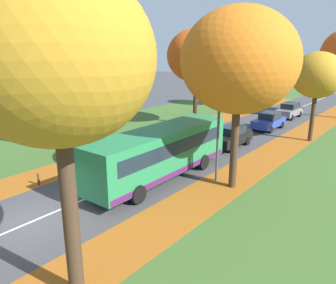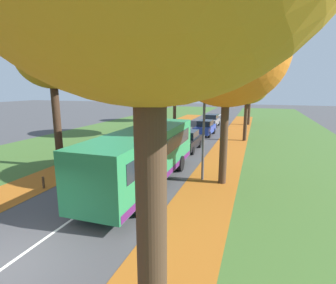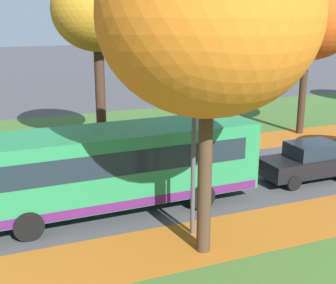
# 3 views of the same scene
# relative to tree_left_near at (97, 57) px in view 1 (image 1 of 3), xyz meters

# --- Properties ---
(ground_plane) EXTENTS (160.00, 160.00, 0.00)m
(ground_plane) POSITION_rel_tree_left_near_xyz_m (5.49, -8.77, -6.90)
(ground_plane) COLOR #424244
(grass_verge_left) EXTENTS (12.00, 90.00, 0.01)m
(grass_verge_left) POSITION_rel_tree_left_near_xyz_m (-3.71, 11.23, -6.90)
(grass_verge_left) COLOR #3D6028
(grass_verge_left) RESTS_ON ground
(leaf_litter_left) EXTENTS (2.80, 60.00, 0.00)m
(leaf_litter_left) POSITION_rel_tree_left_near_xyz_m (0.89, 5.23, -6.89)
(leaf_litter_left) COLOR #9E5619
(leaf_litter_left) RESTS_ON grass_verge_left
(leaf_litter_right) EXTENTS (2.80, 60.00, 0.00)m
(leaf_litter_right) POSITION_rel_tree_left_near_xyz_m (10.09, 5.23, -6.89)
(leaf_litter_right) COLOR #9E5619
(leaf_litter_right) RESTS_ON grass_verge_right
(road_centre_line) EXTENTS (0.12, 80.00, 0.01)m
(road_centre_line) POSITION_rel_tree_left_near_xyz_m (5.49, 11.23, -6.90)
(road_centre_line) COLOR silver
(road_centre_line) RESTS_ON ground
(tree_left_near) EXTENTS (4.23, 4.23, 8.88)m
(tree_left_near) POSITION_rel_tree_left_near_xyz_m (0.00, 0.00, 0.00)
(tree_left_near) COLOR #382619
(tree_left_near) RESTS_ON ground
(tree_left_mid) EXTENTS (5.65, 5.65, 9.32)m
(tree_left_mid) POSITION_rel_tree_left_near_xyz_m (0.33, 11.77, -0.14)
(tree_left_mid) COLOR #382619
(tree_left_mid) RESTS_ON ground
(tree_left_far) EXTENTS (4.08, 4.08, 8.64)m
(tree_left_far) POSITION_rel_tree_left_near_xyz_m (0.38, 24.19, -0.18)
(tree_left_far) COLOR #422D1E
(tree_left_far) RESTS_ON ground
(tree_right_nearest) EXTENTS (5.16, 5.16, 9.55)m
(tree_right_nearest) POSITION_rel_tree_left_near_xyz_m (10.80, -10.20, 0.28)
(tree_right_nearest) COLOR #422D1E
(tree_right_nearest) RESTS_ON ground
(tree_right_near) EXTENTS (5.97, 5.97, 9.53)m
(tree_right_near) POSITION_rel_tree_left_near_xyz_m (10.63, 0.31, -0.07)
(tree_right_near) COLOR #422D1E
(tree_right_near) RESTS_ON ground
(tree_right_mid) EXTENTS (4.05, 4.05, 7.23)m
(tree_right_mid) POSITION_rel_tree_left_near_xyz_m (11.18, 12.86, -1.52)
(tree_right_mid) COLOR #422D1E
(tree_right_mid) RESTS_ON ground
(bollard_second) EXTENTS (0.12, 0.12, 0.69)m
(bollard_second) POSITION_rel_tree_left_near_xyz_m (1.99, -6.33, -6.55)
(bollard_second) COLOR #4C3823
(bollard_second) RESTS_ON ground
(bollard_third) EXTENTS (0.12, 0.12, 0.63)m
(bollard_third) POSITION_rel_tree_left_near_xyz_m (1.93, -3.50, -6.58)
(bollard_third) COLOR #4C3823
(bollard_third) RESTS_ON ground
(bollard_fourth) EXTENTS (0.12, 0.12, 0.67)m
(bollard_fourth) POSITION_rel_tree_left_near_xyz_m (1.91, -0.67, -6.57)
(bollard_fourth) COLOR #4C3823
(bollard_fourth) RESTS_ON ground
(bollard_fifth) EXTENTS (0.12, 0.12, 0.59)m
(bollard_fifth) POSITION_rel_tree_left_near_xyz_m (1.97, 2.16, -6.61)
(bollard_fifth) COLOR #4C3823
(bollard_fifth) RESTS_ON ground
(bollard_sixth) EXTENTS (0.12, 0.12, 0.75)m
(bollard_sixth) POSITION_rel_tree_left_near_xyz_m (1.93, 4.99, -6.53)
(bollard_sixth) COLOR #4C3823
(bollard_sixth) RESTS_ON ground
(streetlamp_right) EXTENTS (1.89, 0.28, 6.00)m
(streetlamp_right) POSITION_rel_tree_left_near_xyz_m (9.16, 0.48, -3.16)
(streetlamp_right) COLOR #47474C
(streetlamp_right) RESTS_ON ground
(bus) EXTENTS (2.77, 10.43, 2.98)m
(bus) POSITION_rel_tree_left_near_xyz_m (6.70, -1.26, -5.20)
(bus) COLOR #237A47
(bus) RESTS_ON ground
(car_black_lead) EXTENTS (1.80, 4.21, 1.62)m
(car_black_lead) POSITION_rel_tree_left_near_xyz_m (6.85, 7.19, -6.09)
(car_black_lead) COLOR black
(car_black_lead) RESTS_ON ground
(car_blue_following) EXTENTS (1.89, 4.25, 1.62)m
(car_blue_following) POSITION_rel_tree_left_near_xyz_m (6.88, 14.61, -6.09)
(car_blue_following) COLOR #233D9E
(car_blue_following) RESTS_ON ground
(car_grey_third_in_line) EXTENTS (1.83, 4.22, 1.62)m
(car_grey_third_in_line) POSITION_rel_tree_left_near_xyz_m (6.50, 21.32, -6.09)
(car_grey_third_in_line) COLOR slate
(car_grey_third_in_line) RESTS_ON ground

